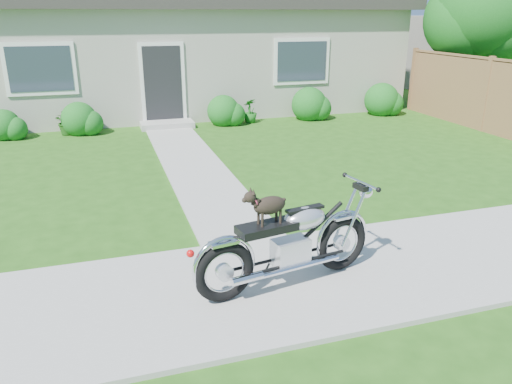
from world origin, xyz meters
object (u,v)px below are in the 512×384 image
at_px(motorcycle_with_dog, 290,242).
at_px(fence, 487,95).
at_px(potted_plant_left, 65,121).
at_px(tree_near, 488,12).
at_px(house, 195,38).
at_px(potted_plant_right, 250,111).

bearing_deg(motorcycle_with_dog, fence, 27.34).
bearing_deg(potted_plant_left, tree_near, -3.55).
height_order(fence, potted_plant_left, fence).
bearing_deg(potted_plant_left, house, 40.39).
xyz_separation_m(house, tree_near, (7.77, -4.18, 0.78)).
bearing_deg(potted_plant_right, potted_plant_left, 180.00).
xyz_separation_m(fence, motorcycle_with_dog, (-7.64, -5.87, -0.39)).
relative_size(tree_near, potted_plant_right, 6.82).
height_order(potted_plant_left, motorcycle_with_dog, motorcycle_with_dog).
height_order(fence, motorcycle_with_dog, fence).
xyz_separation_m(potted_plant_right, motorcycle_with_dog, (-2.16, -8.67, 0.22)).
relative_size(potted_plant_right, motorcycle_with_dog, 0.30).
relative_size(tree_near, potted_plant_left, 6.62).
distance_m(potted_plant_left, motorcycle_with_dog, 9.09).
relative_size(house, motorcycle_with_dog, 5.70).
xyz_separation_m(fence, potted_plant_right, (-5.49, 2.80, -0.60)).
relative_size(house, potted_plant_right, 18.75).
height_order(potted_plant_left, potted_plant_right, potted_plant_left).
bearing_deg(motorcycle_with_dog, tree_near, 30.88).
distance_m(fence, tree_near, 3.23).
relative_size(tree_near, motorcycle_with_dog, 2.07).
bearing_deg(potted_plant_right, tree_near, -6.02).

